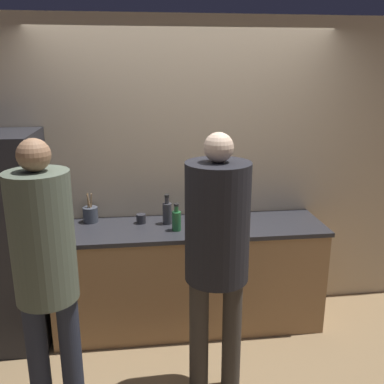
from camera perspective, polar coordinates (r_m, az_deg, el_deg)
name	(u,v)px	position (r m, az deg, el deg)	size (l,w,h in m)	color
ground_plane	(194,346)	(3.70, 0.29, -19.89)	(14.00, 14.00, 0.00)	#8C704C
wall_back	(185,172)	(3.76, -0.98, 2.66)	(5.20, 0.06, 2.60)	#C6B293
counter	(189,275)	(3.76, -0.41, -10.98)	(2.26, 0.65, 0.92)	#9E754C
refrigerator	(3,241)	(3.72, -23.88, -6.05)	(0.65, 0.67, 1.72)	#232328
person_left	(45,263)	(2.63, -19.01, -8.95)	(0.36, 0.36, 1.82)	#232838
person_center	(217,242)	(2.73, 3.35, -6.62)	(0.41, 0.41, 1.82)	#38332D
fruit_bowl	(221,221)	(3.53, 3.84, -3.83)	(0.27, 0.27, 0.14)	brown
utensil_crock	(90,214)	(3.73, -13.38, -2.90)	(0.13, 0.13, 0.25)	#3D424C
bottle_amber	(230,207)	(3.83, 5.06, -2.02)	(0.07, 0.07, 0.17)	brown
bottle_dark	(167,212)	(3.58, -3.34, -2.73)	(0.08, 0.08, 0.25)	#333338
bottle_green	(176,220)	(3.44, -2.09, -3.75)	(0.07, 0.07, 0.22)	#236033
cup_black	(141,219)	(3.64, -6.80, -3.55)	(0.08, 0.08, 0.08)	#28282D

